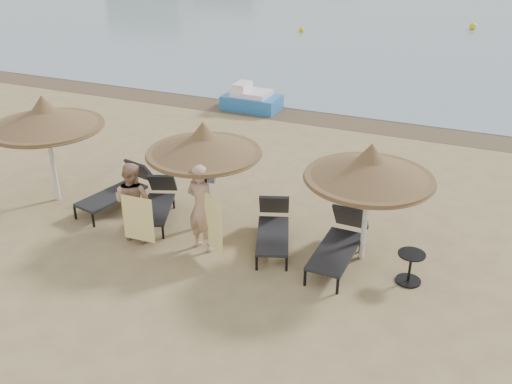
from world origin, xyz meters
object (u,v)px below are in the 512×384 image
lounger_far_left (121,189)px  person_left (132,195)px  palapa_right (370,168)px  palapa_left (45,118)px  pedal_boat (251,100)px  palapa_center (204,144)px  side_table (410,268)px  lounger_near_left (158,201)px  lounger_far_right (340,241)px  person_right (201,201)px  lounger_near_right (273,227)px

lounger_far_left → person_left: 1.77m
palapa_right → lounger_far_left: (-5.89, 0.06, -1.57)m
palapa_left → pedal_boat: (1.50, 8.44, -1.75)m
palapa_left → person_left: size_ratio=1.32×
palapa_center → lounger_far_left: size_ratio=1.13×
side_table → pedal_boat: size_ratio=0.31×
palapa_left → lounger_near_left: size_ratio=1.35×
lounger_far_right → side_table: bearing=-8.0°
palapa_center → side_table: palapa_center is taller
pedal_boat → lounger_far_right: bearing=-55.2°
palapa_center → person_left: 1.85m
pedal_boat → person_left: bearing=-81.1°
palapa_center → lounger_far_left: bearing=177.0°
palapa_left → lounger_far_left: palapa_left is taller
lounger_far_left → side_table: bearing=8.1°
lounger_near_left → side_table: bearing=-24.9°
side_table → pedal_boat: (-7.02, 8.59, 0.05)m
side_table → person_right: 4.28m
lounger_near_left → person_left: 1.20m
person_left → palapa_center: bearing=-138.3°
side_table → person_right: (-4.17, -0.46, 0.82)m
palapa_center → lounger_near_right: palapa_center is taller
palapa_center → lounger_near_left: bearing=-178.4°
palapa_center → lounger_far_right: palapa_center is taller
lounger_far_left → person_left: (1.18, -1.17, 0.59)m
palapa_center → person_left: palapa_center is taller
person_right → lounger_far_right: bearing=-154.4°
palapa_right → side_table: bearing=-25.2°
palapa_left → palapa_right: size_ratio=1.06×
lounger_far_right → person_right: bearing=-164.2°
side_table → person_right: bearing=-173.7°
lounger_far_left → palapa_center: bearing=9.7°
lounger_far_left → lounger_far_right: bearing=9.4°
palapa_left → lounger_near_right: size_ratio=1.30×
pedal_boat → lounger_near_left: bearing=-80.4°
lounger_near_left → lounger_far_right: size_ratio=0.92×
lounger_far_right → palapa_right: bearing=32.3°
person_right → lounger_near_right: bearing=-137.1°
side_table → lounger_far_left: bearing=175.5°
lounger_far_right → side_table: size_ratio=3.41×
side_table → person_left: size_ratio=0.31×
lounger_far_left → lounger_far_right: (5.48, -0.31, 0.01)m
palapa_left → person_left: bearing=-15.7°
person_right → lounger_near_left: bearing=-16.5°
lounger_far_left → lounger_near_right: 4.02m
lounger_far_left → lounger_near_right: lounger_far_left is taller
palapa_right → pedal_boat: (-6.00, 8.11, -1.64)m
person_left → pedal_boat: 9.33m
palapa_center → lounger_near_left: size_ratio=1.26×
person_right → pedal_boat: 9.52m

